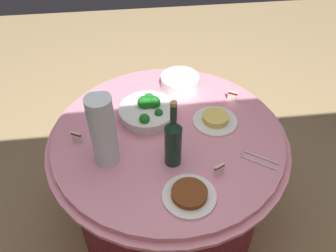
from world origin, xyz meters
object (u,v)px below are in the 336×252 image
Objects in this scene: broccoli_bowl at (148,111)px; food_plate_stir_fry at (189,195)px; serving_tongs at (258,159)px; label_placard_rear at (219,169)px; label_placard_front at (233,96)px; decorative_fruit_vase at (104,135)px; wine_bottle at (172,141)px; food_plate_noodles at (215,120)px; label_placard_mid at (77,136)px; plate_stack at (180,82)px.

broccoli_bowl reaches higher than food_plate_stir_fry.
label_placard_rear is (0.19, 0.06, 0.03)m from serving_tongs.
decorative_fruit_vase is at bearing 27.23° from label_placard_front.
label_placard_rear is (0.18, 0.48, 0.00)m from label_placard_front.
wine_bottle is 0.54m from label_placard_front.
food_plate_stir_fry is at bearing 142.82° from decorative_fruit_vase.
wine_bottle reaches higher than broccoli_bowl.
food_plate_noodles is 0.47m from food_plate_stir_fry.
label_placard_rear is at bearing 162.70° from decorative_fruit_vase.
label_placard_mid and label_placard_rear have the same top height.
food_plate_stir_fry is at bearing 25.29° from serving_tongs.
label_placard_rear is (-0.07, 0.63, -0.00)m from plate_stack.
label_placard_front reaches higher than food_plate_stir_fry.
label_placard_mid is at bearing 4.27° from food_plate_noodles.
decorative_fruit_vase is 0.22m from label_placard_mid.
label_placard_mid is 0.67m from label_placard_rear.
label_placard_mid is at bearing -38.94° from food_plate_stir_fry.
food_plate_stir_fry is 4.00× the size of label_placard_mid.
decorative_fruit_vase is 6.18× the size of label_placard_front.
label_placard_mid is (0.46, -0.38, 0.02)m from food_plate_stir_fry.
decorative_fruit_vase reaches higher than broccoli_bowl.
wine_bottle reaches higher than label_placard_front.
serving_tongs is 2.82× the size of label_placard_front.
broccoli_bowl reaches higher than food_plate_noodles.
food_plate_stir_fry is at bearing 102.52° from wine_bottle.
food_plate_noodles reaches higher than serving_tongs.
label_placard_rear is at bearing 153.09° from wine_bottle.
label_placard_rear is (-0.14, -0.10, 0.02)m from food_plate_stir_fry.
label_placard_rear is at bearing 69.08° from label_placard_front.
label_placard_rear is (-0.27, 0.40, -0.01)m from broccoli_bowl.
wine_bottle is at bearing 46.24° from label_placard_front.
wine_bottle is at bearing 104.91° from broccoli_bowl.
broccoli_bowl reaches higher than serving_tongs.
decorative_fruit_vase is 6.18× the size of label_placard_mid.
decorative_fruit_vase is 1.55× the size of food_plate_stir_fry.
food_plate_noodles is 1.00× the size of food_plate_stir_fry.
label_placard_mid is (0.42, -0.18, -0.10)m from wine_bottle.
label_placard_mid is (0.66, 0.05, 0.01)m from food_plate_noodles.
label_placard_front is at bearing -119.33° from food_plate_stir_fry.
broccoli_bowl is 0.34m from food_plate_noodles.
label_placard_rear is (-0.19, 0.09, -0.10)m from wine_bottle.
label_placard_mid is (0.80, -0.22, 0.03)m from serving_tongs.
label_placard_mid is (0.53, 0.36, -0.00)m from plate_stack.
food_plate_stir_fry is (-0.33, 0.25, -0.13)m from decorative_fruit_vase.
decorative_fruit_vase reaches higher than label_placard_mid.
broccoli_bowl is at bearing -36.91° from serving_tongs.
plate_stack is at bearing -101.87° from wine_bottle.
food_plate_noodles is 4.00× the size of label_placard_mid.
serving_tongs is at bearing 114.73° from plate_stack.
decorative_fruit_vase is at bearing -10.30° from wine_bottle.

